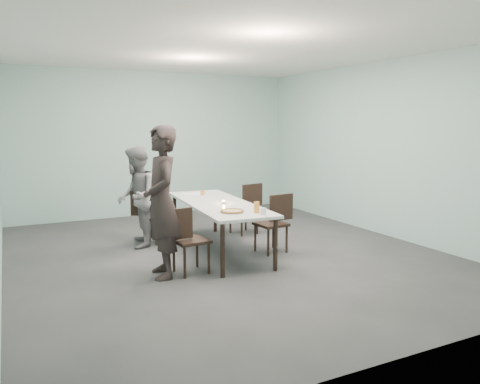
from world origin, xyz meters
name	(u,v)px	position (x,y,z in m)	size (l,w,h in m)	color
ground	(226,254)	(0.00, 0.00, 0.00)	(7.00, 7.00, 0.00)	#333335
room_shell	(225,117)	(0.00, 0.00, 2.03)	(6.02, 7.02, 3.01)	#9DC6C0
table	(218,206)	(-0.02, 0.23, 0.69)	(1.11, 2.66, 0.75)	white
chair_near_left	(185,236)	(-0.86, -0.60, 0.50)	(0.63, 0.45, 0.87)	black
chair_far_left	(151,213)	(-0.82, 1.10, 0.50)	(0.65, 0.53, 0.87)	black
chair_near_right	(275,219)	(0.74, -0.19, 0.50)	(0.63, 0.46, 0.87)	black
chair_far_right	(247,205)	(0.92, 1.07, 0.50)	(0.64, 0.48, 0.87)	black
diner_near	(162,202)	(-1.14, -0.56, 0.96)	(0.70, 0.46, 1.92)	black
diner_far	(137,197)	(-1.06, 1.03, 0.79)	(0.77, 0.60, 1.59)	slate
pizza	(232,211)	(-0.19, -0.62, 0.77)	(0.34, 0.34, 0.04)	white
side_plate	(238,208)	(0.01, -0.38, 0.76)	(0.18, 0.18, 0.01)	white
beer_glass	(257,207)	(0.10, -0.77, 0.82)	(0.08, 0.08, 0.15)	orange
water_tumbler	(263,211)	(0.11, -0.92, 0.80)	(0.08, 0.08, 0.09)	silver
tealight	(224,202)	(0.00, 0.07, 0.77)	(0.06, 0.06, 0.05)	silver
amber_tumbler	(203,193)	(0.04, 1.01, 0.79)	(0.07, 0.07, 0.08)	orange
menu	(192,194)	(-0.08, 1.18, 0.75)	(0.30, 0.22, 0.01)	silver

